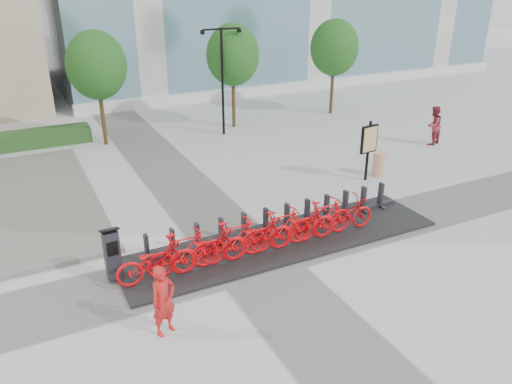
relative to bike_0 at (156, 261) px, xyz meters
name	(u,v)px	position (x,y,z in m)	size (l,w,h in m)	color
ground	(248,257)	(2.60, 0.05, -0.62)	(120.00, 120.00, 0.00)	#B3B3B1
hedge_b	(21,140)	(-2.40, 13.25, -0.27)	(6.00, 1.20, 0.70)	#265024
tree_1	(96,65)	(1.10, 12.05, 2.97)	(2.60, 2.60, 5.10)	#48361C
tree_2	(233,55)	(7.60, 12.05, 2.97)	(2.60, 2.60, 5.10)	#48361C
tree_3	(334,48)	(13.60, 12.05, 2.97)	(2.60, 2.60, 5.10)	#48361C
streetlamp	(222,70)	(6.60, 11.05, 2.51)	(2.00, 0.20, 5.00)	black
dock_pad	(283,241)	(3.90, 0.35, -0.58)	(9.60, 2.40, 0.08)	black
dock_rail_posts	(278,220)	(3.96, 0.82, -0.11)	(8.02, 0.50, 0.85)	#24242B
bike_0	(156,261)	(0.00, 0.00, 0.00)	(0.72, 2.05, 1.08)	red
bike_1	(183,252)	(0.72, 0.00, 0.06)	(0.56, 1.99, 1.20)	red
bike_2	(209,248)	(1.44, 0.00, 0.00)	(0.72, 2.05, 1.08)	red
bike_3	(234,240)	(2.16, 0.00, 0.06)	(0.56, 1.99, 1.20)	red
bike_4	(258,236)	(2.88, 0.00, 0.00)	(0.72, 2.05, 1.08)	red
bike_5	(281,229)	(3.60, 0.00, 0.06)	(0.56, 1.99, 1.20)	red
bike_6	(303,225)	(4.32, 0.00, 0.00)	(0.72, 2.05, 1.08)	red
bike_7	(324,218)	(5.04, 0.00, 0.06)	(0.56, 1.99, 1.20)	red
bike_8	(344,215)	(5.76, 0.00, 0.00)	(0.72, 2.05, 1.08)	red
kiosk	(112,254)	(-0.95, 0.55, 0.17)	(0.46, 0.39, 1.48)	#24242B
worker_red	(163,301)	(-0.40, -1.98, 0.21)	(0.61, 0.40, 1.66)	red
pedestrian	(433,125)	(14.55, 5.29, 0.28)	(0.87, 0.68, 1.79)	maroon
construction_barrel	(379,164)	(9.83, 3.31, -0.16)	(0.48, 0.48, 0.92)	orange
map_sign	(369,142)	(9.10, 3.15, 0.91)	(0.77, 0.21, 2.32)	black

